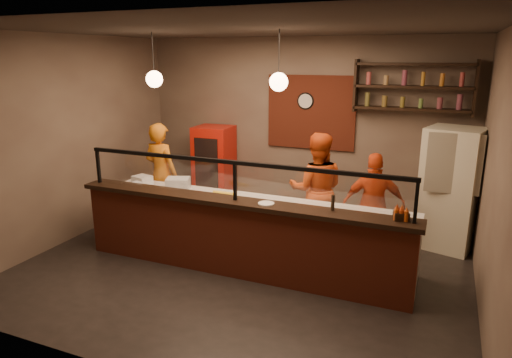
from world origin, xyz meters
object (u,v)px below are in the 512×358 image
at_px(cook_right, 374,204).
at_px(condiment_caddy, 401,216).
at_px(pepper_mill, 333,203).
at_px(cook_mid, 316,189).
at_px(fridge, 450,189).
at_px(red_cooler, 214,167).
at_px(pizza_dough, 228,200).
at_px(wall_clock, 306,101).
at_px(cook_left, 161,174).

xyz_separation_m(cook_right, condiment_caddy, (0.49, -1.35, 0.34)).
xyz_separation_m(cook_right, pepper_mill, (-0.31, -1.33, 0.39)).
distance_m(cook_mid, pepper_mill, 1.52).
height_order(fridge, condiment_caddy, fridge).
bearing_deg(cook_right, pepper_mill, 61.68).
bearing_deg(cook_mid, red_cooler, -38.41).
bearing_deg(red_cooler, pizza_dough, -60.11).
bearing_deg(fridge, wall_clock, -179.42).
bearing_deg(pizza_dough, condiment_caddy, -7.79).
distance_m(cook_left, fridge, 4.72).
height_order(cook_mid, cook_right, cook_mid).
bearing_deg(pizza_dough, wall_clock, 80.56).
height_order(cook_mid, pizza_dough, cook_mid).
relative_size(fridge, red_cooler, 1.17).
relative_size(wall_clock, cook_left, 0.17).
xyz_separation_m(red_cooler, condiment_caddy, (3.67, -2.40, 0.31)).
bearing_deg(fridge, cook_right, -130.03).
xyz_separation_m(cook_left, cook_right, (3.63, 0.07, -0.12)).
bearing_deg(cook_left, cook_mid, -170.92).
xyz_separation_m(cook_mid, condiment_caddy, (1.37, -1.40, 0.22)).
bearing_deg(pepper_mill, cook_left, 159.26).
bearing_deg(condiment_caddy, wall_clock, 126.05).
relative_size(cook_left, cook_right, 1.16).
relative_size(fridge, pepper_mill, 9.43).
bearing_deg(pizza_dough, cook_left, 151.43).
bearing_deg(wall_clock, cook_right, -42.49).
height_order(cook_right, condiment_caddy, cook_right).
relative_size(cook_right, pizza_dough, 2.79).
bearing_deg(pizza_dough, cook_mid, 47.24).
xyz_separation_m(cook_left, pizza_dough, (1.75, -0.96, 0.02)).
xyz_separation_m(condiment_caddy, pepper_mill, (-0.80, 0.02, 0.05)).
bearing_deg(red_cooler, cook_right, -20.42).
bearing_deg(cook_left, fridge, -163.84).
height_order(cook_right, pepper_mill, cook_right).
distance_m(pizza_dough, condiment_caddy, 2.40).
distance_m(cook_mid, cook_right, 0.89).
bearing_deg(cook_mid, condiment_caddy, 119.53).
bearing_deg(wall_clock, red_cooler, -169.64).
xyz_separation_m(pizza_dough, condiment_caddy, (2.37, -0.32, 0.20)).
xyz_separation_m(wall_clock, fridge, (2.50, -0.64, -1.17)).
xyz_separation_m(wall_clock, cook_left, (-2.15, -1.43, -1.21)).
distance_m(cook_right, red_cooler, 3.34).
bearing_deg(fridge, red_cooler, -169.54).
distance_m(cook_right, pizza_dough, 2.14).
bearing_deg(fridge, condiment_caddy, -89.41).
height_order(cook_right, red_cooler, red_cooler).
xyz_separation_m(cook_right, pizza_dough, (-1.88, -1.03, 0.14)).
xyz_separation_m(red_cooler, pizza_dough, (1.30, -2.07, 0.11)).
height_order(cook_left, pepper_mill, cook_left).
bearing_deg(red_cooler, wall_clock, 8.17).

